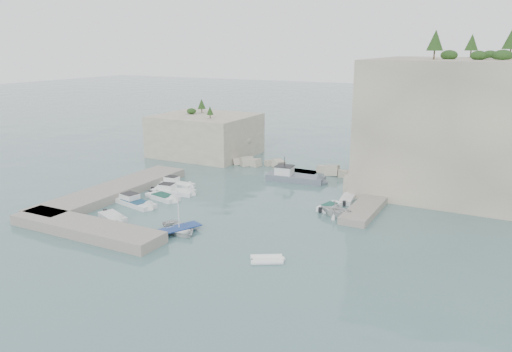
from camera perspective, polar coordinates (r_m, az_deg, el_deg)
The scene contains 22 objects.
ground at distance 57.60m, azimuth -2.80°, elevation -4.24°, with size 400.00×400.00×0.00m, color slate.
cliff_east at distance 70.69m, azimuth 23.68°, elevation 5.20°, with size 26.00×22.00×17.00m, color beige.
cliff_terrace at distance 68.73m, azimuth 14.41°, elevation -0.45°, with size 8.00×10.00×2.50m, color beige.
outcrop_west at distance 87.62m, azimuth -5.79°, elevation 4.68°, with size 16.00×14.00×7.00m, color beige.
quay_west at distance 66.65m, azimuth -15.95°, elevation -1.65°, with size 5.00×24.00×1.10m, color #9E9689.
quay_south at distance 54.24m, azimuth -18.90°, elevation -5.66°, with size 18.00×4.00×1.10m, color #9E9689.
ledge_east at distance 61.38m, azimuth 13.02°, elevation -3.01°, with size 3.00×16.00×0.80m, color #9E9689.
breakwater at distance 76.75m, azimuth 4.93°, elevation 1.12°, with size 28.00×3.00×1.40m, color beige.
motorboat_a at distance 69.09m, azimuth -9.08°, elevation -1.16°, with size 5.67×1.69×1.40m, color white, non-canonical shape.
motorboat_b at distance 65.70m, azimuth -9.44°, elevation -2.01°, with size 6.22×2.04×1.40m, color white, non-canonical shape.
motorboat_c at distance 63.63m, azimuth -10.59°, elevation -2.62°, with size 5.16×1.88×0.70m, color white, non-canonical shape.
motorboat_d at distance 62.02m, azimuth -13.68°, elevation -3.25°, with size 6.74×2.00×1.40m, color white, non-canonical shape.
motorboat_e at distance 57.67m, azimuth -16.06°, elevation -4.79°, with size 4.36×1.78×0.70m, color silver, non-canonical shape.
rowboat at distance 52.39m, azimuth -8.76°, elevation -6.37°, with size 3.61×5.05×1.05m, color white.
inflatable_dinghy at distance 45.21m, azimuth 1.23°, elevation -9.72°, with size 3.15×1.53×0.44m, color white, non-canonical shape.
tender_east_a at distance 57.20m, azimuth 9.13°, elevation -4.55°, with size 3.20×3.71×1.95m, color silver.
tender_east_b at distance 59.54m, azimuth 8.38°, elevation -3.74°, with size 3.94×1.34×0.70m, color white, non-canonical shape.
tender_east_c at distance 62.83m, azimuth 10.39°, elevation -2.83°, with size 4.47×1.44×0.70m, color silver, non-canonical shape.
tender_east_d at distance 65.62m, azimuth 12.06°, elevation -2.16°, with size 1.91×5.07×1.96m, color white.
work_boat at distance 71.03m, azimuth 4.51°, elevation -0.57°, with size 9.04×2.67×2.20m, color slate, non-canonical shape.
rowboat_mast at distance 51.51m, azimuth -8.88°, elevation -3.65°, with size 0.10×0.10×4.20m, color white.
vegetation at distance 71.89m, azimuth 20.37°, elevation 13.23°, with size 53.48×13.88×13.40m.
Camera 1 is at (27.89, -46.77, 18.75)m, focal length 35.00 mm.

